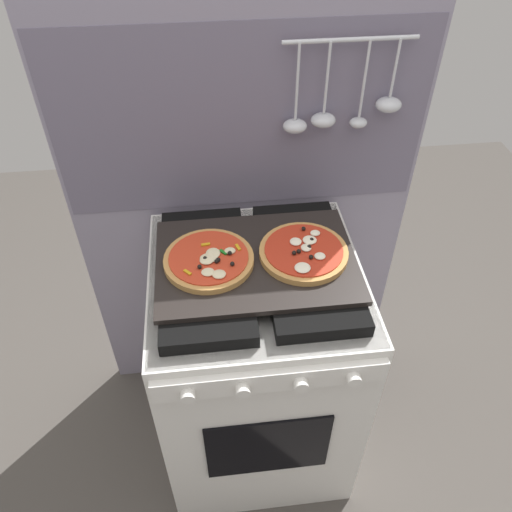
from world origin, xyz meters
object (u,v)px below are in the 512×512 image
Objects in this scene: pizza_right at (304,253)px; stove at (256,362)px; baking_tray at (256,261)px; pizza_left at (209,261)px.

stove is at bearing 178.53° from pizza_right.
pizza_left is at bearing -177.27° from baking_tray.
pizza_left is at bearing -178.01° from stove.
stove is 1.67× the size of baking_tray.
pizza_left is 0.26m from pizza_right.
stove is at bearing -90.00° from baking_tray.
baking_tray is 2.23× the size of pizza_left.
pizza_right is (0.26, 0.00, -0.00)m from pizza_left.
pizza_right is at bearing -1.47° from stove.
baking_tray is (0.00, 0.00, 0.46)m from stove.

